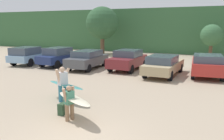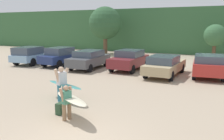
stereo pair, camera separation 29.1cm
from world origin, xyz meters
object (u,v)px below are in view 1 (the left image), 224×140
Objects in this scene: parked_car_dark_gray at (87,59)px; person_adult at (63,82)px; person_child at (69,101)px; parked_car_maroon at (128,60)px; parked_car_navy at (60,56)px; parked_car_red at (207,65)px; backpack_dropped at (62,109)px; parked_car_tan at (164,65)px; surfboard_cream at (74,99)px; surfboard_teal at (66,85)px; parked_car_sky_blue at (31,55)px.

parked_car_dark_gray is 8.49m from person_adult.
parked_car_dark_gray reaches higher than person_child.
parked_car_maroon is at bearing -77.38° from parked_car_dark_gray.
parked_car_dark_gray is at bearing -43.77° from person_child.
parked_car_dark_gray is (2.94, -0.38, -0.03)m from parked_car_navy.
parked_car_red reaches higher than backpack_dropped.
parked_car_red is 2.74× the size of person_adult.
surfboard_cream is at bearing 174.90° from parked_car_tan.
parked_car_tan reaches higher than surfboard_teal.
parked_car_maroon is 3.18× the size of person_child.
person_child is at bearing 174.36° from parked_car_tan.
person_adult reaches higher than parked_car_sky_blue.
parked_car_navy is at bearing 80.94° from parked_car_dark_gray.
surfboard_teal is (-5.67, -8.35, -0.09)m from parked_car_red.
parked_car_dark_gray reaches higher than parked_car_tan.
parked_car_tan is 1.09× the size of parked_car_red.
parked_car_dark_gray is 6.18m from parked_car_tan.
parked_car_navy is at bearing 96.43° from parked_car_maroon.
parked_car_tan is at bearing -94.01° from parked_car_dark_gray.
person_adult is at bearing 141.33° from parked_car_red.
parked_car_maroon is 2.59× the size of person_adult.
parked_car_sky_blue is 1.12× the size of parked_car_dark_gray.
parked_car_red reaches higher than surfboard_teal.
parked_car_dark_gray reaches higher than surfboard_teal.
parked_car_navy is at bearing 126.28° from backpack_dropped.
parked_car_red is 3.36× the size of person_child.
parked_car_tan is at bearing -78.57° from person_child.
parked_car_red is (8.94, 0.59, 0.05)m from parked_car_dark_gray.
backpack_dropped is at bearing -12.31° from person_child.
parked_car_tan is 1.95× the size of surfboard_teal.
parked_car_dark_gray is at bearing 89.32° from parked_car_red.
parked_car_maroon is at bearing 83.46° from parked_car_red.
parked_car_tan is (3.02, -1.05, -0.06)m from parked_car_maroon.
parked_car_maroon is at bearing -89.59° from parked_car_sky_blue.
person_adult is 0.65× the size of surfboard_teal.
person_adult is (-5.75, -8.46, 0.08)m from parked_car_red.
person_child is (-4.20, -10.25, -0.09)m from parked_car_red.
parked_car_red is at bearing 64.18° from backpack_dropped.
parked_car_red is (5.79, -0.21, 0.01)m from parked_car_maroon.
person_child is (1.59, -10.46, -0.08)m from parked_car_maroon.
surfboard_cream is (1.58, -1.75, 0.05)m from surfboard_teal.
parked_car_sky_blue is 11.99m from surfboard_teal.
surfboard_cream is (10.71, -9.53, -0.02)m from parked_car_sky_blue.
backpack_dropped is (7.10, -9.67, -0.59)m from parked_car_navy.
person_adult reaches higher than surfboard_cream.
parked_car_sky_blue is 2.94m from parked_car_navy.
parked_car_tan reaches higher than surfboard_cream.
parked_car_sky_blue is 1.03× the size of parked_car_tan.
parked_car_tan is 3.68× the size of person_child.
surfboard_cream is (0.11, 0.14, 0.06)m from person_child.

